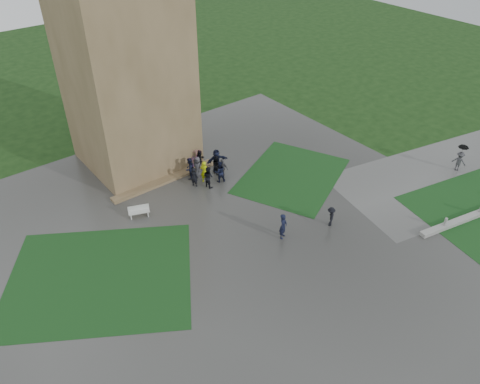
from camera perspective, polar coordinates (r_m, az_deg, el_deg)
ground at (r=30.56m, az=1.08°, el=-7.58°), size 120.00×120.00×0.00m
plaza at (r=31.73m, az=-1.20°, el=-5.63°), size 34.00×34.00×0.02m
lawn_inset_left at (r=30.29m, az=-16.73°, el=-9.93°), size 14.10×13.46×0.01m
lawn_inset_right at (r=38.00m, az=6.33°, el=1.98°), size 11.12×10.15×0.01m
tower at (r=37.16m, az=-14.03°, el=15.86°), size 8.00×8.00×18.00m
tower_plinth at (r=37.50m, az=-9.15°, el=1.41°), size 9.00×0.80×0.22m
bench at (r=34.02m, az=-12.22°, el=-2.32°), size 1.56×0.98×0.86m
visitor_cluster at (r=37.15m, az=-4.06°, el=3.25°), size 4.08×3.28×2.63m
pedestrian_mid at (r=31.30m, az=5.29°, el=-4.16°), size 0.83×0.75×1.91m
pedestrian_near at (r=32.92m, az=11.00°, el=-2.95°), size 1.04×1.00×1.47m
pedestrian_path at (r=41.87m, az=25.27°, el=3.84°), size 0.81×1.19×2.35m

